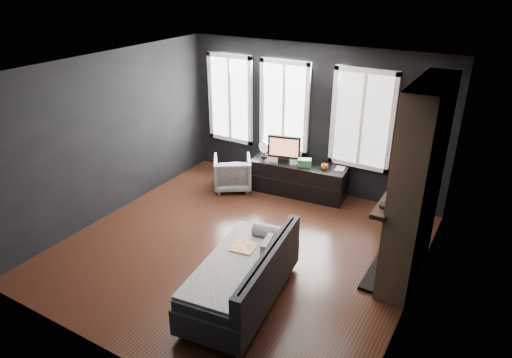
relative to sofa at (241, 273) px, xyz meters
The scene contains 18 objects.
floor 1.28m from the sofa, 122.89° to the left, with size 5.00×5.00×0.00m, color black.
ceiling 2.58m from the sofa, 122.89° to the left, with size 5.00×5.00×0.00m, color white.
wall_back 3.69m from the sofa, 100.58° to the left, with size 5.00×0.02×2.70m, color black.
wall_left 3.44m from the sofa, 162.18° to the left, with size 0.02×5.00×2.70m, color black.
wall_right 2.30m from the sofa, 28.83° to the left, with size 0.02×5.00×2.70m, color black.
windows 4.14m from the sofa, 107.66° to the left, with size 4.00×0.16×1.76m, color white, non-canonical shape.
fireplace 2.49m from the sofa, 44.49° to the left, with size 0.70×1.62×2.70m, color #93724C, non-canonical shape.
sofa is the anchor object (origin of this frame).
stripe_pillow 0.43m from the sofa, 63.24° to the left, with size 0.08×0.34×0.34m, color gray.
armchair 3.28m from the sofa, 124.93° to the left, with size 0.68×0.64×0.70m, color silver.
media_console 3.19m from the sofa, 102.51° to the left, with size 1.77×0.55×0.61m, color black, non-canonical shape.
monitor 3.27m from the sofa, 107.77° to the left, with size 0.62×0.13×0.55m, color black, non-canonical shape.
desk_fan 3.38m from the sofa, 114.54° to the left, with size 0.24×0.24×0.34m, color #9F9F9F, non-canonical shape.
mug 3.13m from the sofa, 93.57° to the left, with size 0.12×0.09×0.12m, color orange.
book 3.25m from the sofa, 90.46° to the left, with size 0.15×0.02×0.21m, color tan.
storage_box 3.13m from the sofa, 100.38° to the left, with size 0.24×0.15×0.13m, color #32793F.
mantel_vase 2.65m from the sofa, 55.98° to the left, with size 0.17×0.17×0.17m, color orange.
mantel_clock 1.94m from the sofa, 37.38° to the left, with size 0.13×0.13×0.04m, color black.
Camera 1 is at (3.16, -4.94, 3.88)m, focal length 32.00 mm.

